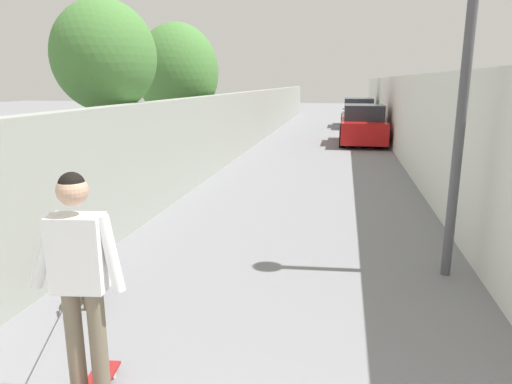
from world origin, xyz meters
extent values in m
plane|color=gray|center=(14.00, 0.00, 0.00)|extent=(80.00, 80.00, 0.00)
cube|color=#999E93|center=(12.00, 2.71, 1.03)|extent=(48.00, 0.30, 2.06)
cube|color=silver|center=(12.00, -2.71, 1.30)|extent=(48.00, 0.30, 2.60)
cylinder|color=#473523|center=(7.50, 3.39, 1.16)|extent=(0.29, 0.29, 2.31)
ellipsoid|color=#4C843D|center=(7.50, 3.39, 2.86)|extent=(1.81, 1.81, 1.94)
cylinder|color=#473523|center=(13.00, 4.06, 0.98)|extent=(0.30, 0.30, 1.96)
ellipsoid|color=#4C843D|center=(13.00, 4.06, 2.68)|extent=(2.40, 2.40, 2.81)
cylinder|color=#4C4C51|center=(5.63, -2.16, 1.95)|extent=(0.12, 0.12, 3.90)
cylinder|color=beige|center=(2.83, 1.17, 0.03)|extent=(0.06, 0.04, 0.06)
cylinder|color=beige|center=(2.85, 1.03, 0.03)|extent=(0.06, 0.04, 0.06)
cylinder|color=#726651|center=(2.55, 1.15, 0.51)|extent=(0.15, 0.15, 0.85)
cylinder|color=#726651|center=(2.57, 0.97, 0.51)|extent=(0.15, 0.15, 0.85)
cube|color=white|center=(2.56, 1.06, 1.22)|extent=(0.27, 0.41, 0.57)
cylinder|color=white|center=(2.53, 1.30, 1.23)|extent=(0.13, 0.29, 0.58)
cylinder|color=white|center=(2.60, 0.82, 1.22)|extent=(0.11, 0.19, 0.59)
sphere|color=tan|center=(2.56, 1.06, 1.69)|extent=(0.22, 0.22, 0.22)
sphere|color=black|center=(2.56, 1.06, 1.72)|extent=(0.19, 0.19, 0.19)
ellipsoid|color=brown|center=(4.00, 1.97, 0.27)|extent=(0.40, 0.27, 0.22)
sphere|color=brown|center=(4.25, 2.01, 0.34)|extent=(0.15, 0.15, 0.15)
cone|color=black|center=(4.24, 2.05, 0.42)|extent=(0.06, 0.06, 0.06)
cone|color=black|center=(4.26, 1.97, 0.42)|extent=(0.06, 0.06, 0.06)
cylinder|color=brown|center=(4.11, 2.05, 0.09)|extent=(0.04, 0.04, 0.18)
cylinder|color=brown|center=(4.13, 1.93, 0.09)|extent=(0.04, 0.04, 0.18)
cylinder|color=brown|center=(3.88, 2.01, 0.09)|extent=(0.04, 0.04, 0.18)
cylinder|color=brown|center=(3.89, 1.89, 0.09)|extent=(0.04, 0.04, 0.18)
cylinder|color=brown|center=(3.77, 1.94, 0.35)|extent=(0.14, 0.05, 0.13)
cylinder|color=black|center=(3.28, 1.52, 0.73)|extent=(1.45, 0.92, 0.66)
cube|color=#B71414|center=(18.55, -1.56, 0.56)|extent=(3.89, 1.70, 0.80)
cube|color=#262B33|center=(18.55, -1.56, 1.24)|extent=(2.02, 1.50, 0.60)
cylinder|color=black|center=(19.76, -0.77, 0.32)|extent=(0.64, 0.22, 0.64)
cylinder|color=black|center=(19.76, -2.35, 0.32)|extent=(0.64, 0.22, 0.64)
cylinder|color=black|center=(17.35, -0.77, 0.32)|extent=(0.64, 0.22, 0.64)
cylinder|color=black|center=(17.35, -2.35, 0.32)|extent=(0.64, 0.22, 0.64)
cube|color=silver|center=(25.81, -1.56, 0.56)|extent=(4.32, 1.70, 0.80)
cube|color=#262B33|center=(25.81, -1.56, 1.24)|extent=(2.25, 1.50, 0.60)
cylinder|color=black|center=(27.15, -0.77, 0.32)|extent=(0.64, 0.22, 0.64)
cylinder|color=black|center=(27.15, -2.35, 0.32)|extent=(0.64, 0.22, 0.64)
cylinder|color=black|center=(24.47, -0.77, 0.32)|extent=(0.64, 0.22, 0.64)
cylinder|color=black|center=(24.47, -2.35, 0.32)|extent=(0.64, 0.22, 0.64)
camera|label=1|loc=(-0.27, -0.78, 2.43)|focal=32.37mm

